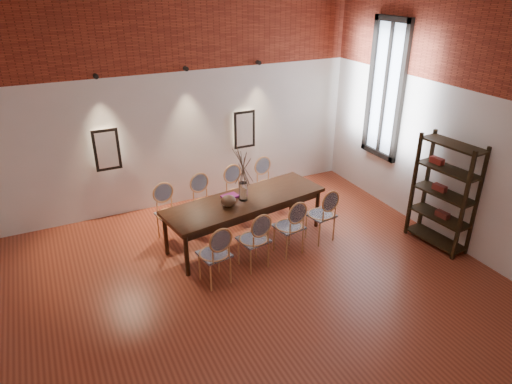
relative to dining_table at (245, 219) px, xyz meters
name	(u,v)px	position (x,y,z in m)	size (l,w,h in m)	color
floor	(263,307)	(-0.50, -1.66, -0.39)	(7.00, 7.00, 0.02)	brown
wall_back	(175,100)	(-0.50, 1.89, 1.62)	(7.00, 0.10, 4.00)	silver
wall_right	(481,128)	(3.05, -1.66, 1.62)	(0.10, 7.00, 4.00)	silver
brick_band_back	(170,26)	(-0.50, 1.82, 2.88)	(7.00, 0.02, 1.50)	maroon
brick_band_right	(498,38)	(2.98, -1.66, 2.88)	(0.02, 7.00, 1.50)	maroon
niche_left	(107,149)	(-1.80, 1.79, 0.93)	(0.36, 0.06, 0.66)	#FFEAC6
niche_right	(244,129)	(0.80, 1.79, 0.93)	(0.36, 0.06, 0.66)	#FFEAC6
spot_fixture_left	(96,76)	(-1.80, 1.76, 2.17)	(0.08, 0.08, 0.10)	black
spot_fixture_mid	(186,69)	(-0.30, 1.76, 2.17)	(0.08, 0.08, 0.10)	black
spot_fixture_right	(258,63)	(1.10, 1.76, 2.17)	(0.08, 0.08, 0.10)	black
window_glass	(386,90)	(2.96, 0.34, 1.77)	(0.02, 0.78, 2.38)	silver
window_frame	(385,90)	(2.94, 0.34, 1.77)	(0.08, 0.90, 2.50)	black
window_mullion	(385,90)	(2.94, 0.34, 1.77)	(0.06, 0.06, 2.40)	black
dining_table	(245,219)	(0.00, 0.00, 0.00)	(2.69, 0.87, 0.75)	#371C0D
chair_near_a	(214,254)	(-0.88, -0.87, 0.09)	(0.44, 0.44, 0.94)	#E7A562
chair_near_b	(253,239)	(-0.22, -0.76, 0.09)	(0.44, 0.44, 0.94)	#E7A562
chair_near_c	(289,226)	(0.45, -0.65, 0.09)	(0.44, 0.44, 0.94)	#E7A562
chair_near_d	(321,214)	(1.11, -0.54, 0.09)	(0.44, 0.44, 0.94)	#E7A562
chair_far_a	(170,214)	(-1.11, 0.54, 0.09)	(0.44, 0.44, 0.94)	#E7A562
chair_far_b	(206,204)	(-0.45, 0.65, 0.09)	(0.44, 0.44, 0.94)	#E7A562
chair_far_c	(239,194)	(0.22, 0.76, 0.09)	(0.44, 0.44, 0.94)	#E7A562
chair_far_d	(269,185)	(0.88, 0.87, 0.09)	(0.44, 0.44, 0.94)	#E7A562
vase	(243,191)	(-0.04, -0.01, 0.53)	(0.14, 0.14, 0.30)	silver
dried_branches	(243,165)	(-0.04, -0.01, 0.98)	(0.50, 0.50, 0.70)	brown
bowl	(229,201)	(-0.33, -0.11, 0.46)	(0.24, 0.24, 0.18)	brown
book	(230,196)	(-0.19, 0.18, 0.39)	(0.26, 0.18, 0.03)	#881A72
shelving_rack	(444,194)	(2.78, -1.47, 0.53)	(0.38, 1.00, 1.80)	black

